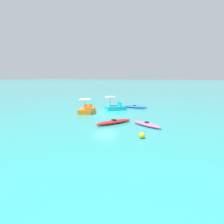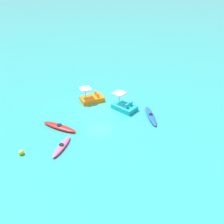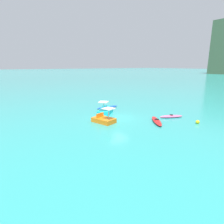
% 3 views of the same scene
% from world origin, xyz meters
% --- Properties ---
extents(ground_plane, '(600.00, 600.00, 0.00)m').
position_xyz_m(ground_plane, '(0.00, 0.00, 0.00)').
color(ground_plane, teal).
extents(kayak_blue, '(0.65, 3.47, 0.37)m').
position_xyz_m(kayak_blue, '(-4.96, 1.83, 0.16)').
color(kayak_blue, blue).
rests_on(kayak_blue, ground_plane).
extents(kayak_pink, '(1.71, 2.82, 0.37)m').
position_xyz_m(kayak_pink, '(3.38, 5.53, 0.16)').
color(kayak_pink, pink).
rests_on(kayak_pink, ground_plane).
extents(kayak_red, '(3.32, 2.54, 0.37)m').
position_xyz_m(kayak_red, '(3.74, 2.69, 0.16)').
color(kayak_red, red).
rests_on(kayak_red, ground_plane).
extents(pedal_boat_cyan, '(2.73, 2.78, 1.68)m').
position_xyz_m(pedal_boat_cyan, '(-2.63, 0.04, 0.34)').
color(pedal_boat_cyan, '#19B7C6').
rests_on(pedal_boat_cyan, ground_plane).
extents(pedal_boat_orange, '(2.74, 2.16, 1.68)m').
position_xyz_m(pedal_boat_orange, '(0.58, -2.08, 0.34)').
color(pedal_boat_orange, orange).
rests_on(pedal_boat_orange, ground_plane).
extents(buoy_yellow, '(0.40, 0.40, 0.40)m').
position_xyz_m(buoy_yellow, '(6.48, 5.96, 0.20)').
color(buoy_yellow, yellow).
rests_on(buoy_yellow, ground_plane).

